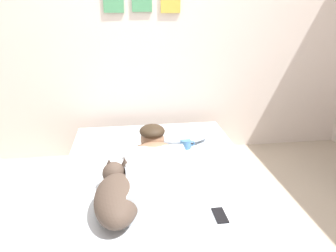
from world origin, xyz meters
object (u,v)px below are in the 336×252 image
(pillow, at_px, (180,135))
(person_lying, at_px, (157,166))
(bed, at_px, (160,198))
(coffee_cup, at_px, (186,144))
(cell_phone, at_px, (220,215))
(dog, at_px, (117,195))

(pillow, relative_size, person_lying, 0.57)
(bed, xyz_separation_m, coffee_cup, (0.27, 0.41, 0.23))
(pillow, bearing_deg, cell_phone, -87.79)
(bed, distance_m, pillow, 0.68)
(coffee_cup, bearing_deg, cell_phone, -88.58)
(bed, xyz_separation_m, cell_phone, (0.29, -0.51, 0.20))
(person_lying, xyz_separation_m, cell_phone, (0.32, -0.44, -0.10))
(bed, bearing_deg, coffee_cup, 57.18)
(bed, distance_m, coffee_cup, 0.55)
(person_lying, bearing_deg, pillow, 66.92)
(dog, distance_m, coffee_cup, 0.97)
(dog, height_order, cell_phone, dog)
(person_lying, bearing_deg, coffee_cup, 58.58)
(bed, relative_size, person_lying, 2.24)
(bed, height_order, person_lying, person_lying)
(cell_phone, bearing_deg, pillow, 92.21)
(person_lying, distance_m, cell_phone, 0.55)
(pillow, distance_m, person_lying, 0.70)
(bed, bearing_deg, cell_phone, -60.26)
(bed, xyz_separation_m, person_lying, (-0.03, -0.07, 0.30))
(dog, distance_m, cell_phone, 0.61)
(cell_phone, bearing_deg, coffee_cup, 91.42)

